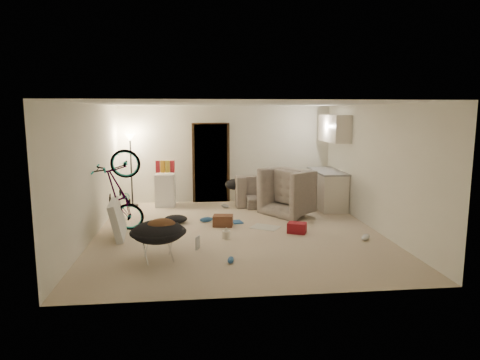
{
  "coord_description": "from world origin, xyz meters",
  "views": [
    {
      "loc": [
        -0.85,
        -8.14,
        2.35
      ],
      "look_at": [
        0.11,
        0.6,
        0.94
      ],
      "focal_mm": 32.0,
      "sensor_mm": 36.0,
      "label": 1
    }
  ],
  "objects": [
    {
      "name": "kitchen_uppers",
      "position": [
        2.56,
        2.0,
        1.95
      ],
      "size": [
        0.38,
        1.4,
        0.65
      ],
      "primitive_type": "cube",
      "color": "silver",
      "rests_on": "wall_right"
    },
    {
      "name": "newspaper",
      "position": [
        0.6,
        0.29,
        0.0
      ],
      "size": [
        0.7,
        0.66,
        0.01
      ],
      "primitive_type": "cube",
      "rotation": [
        0.0,
        0.0,
        1.01
      ],
      "color": "beige",
      "rests_on": "floor"
    },
    {
      "name": "book_asset",
      "position": [
        -0.84,
        -1.06,
        0.01
      ],
      "size": [
        0.28,
        0.25,
        0.02
      ],
      "primitive_type": "imported",
      "rotation": [
        0.0,
        0.0,
        1.12
      ],
      "color": "maroon",
      "rests_on": "floor"
    },
    {
      "name": "tv_box",
      "position": [
        -2.3,
        -0.06,
        0.35
      ],
      "size": [
        0.36,
        1.07,
        0.71
      ],
      "primitive_type": "cube",
      "rotation": [
        0.0,
        -0.21,
        0.09
      ],
      "color": "silver",
      "rests_on": "floor"
    },
    {
      "name": "doorway",
      "position": [
        -0.4,
        2.97,
        1.02
      ],
      "size": [
        0.85,
        0.1,
        2.04
      ],
      "primitive_type": "cube",
      "color": "black",
      "rests_on": "floor"
    },
    {
      "name": "counter_top",
      "position": [
        2.43,
        2.0,
        0.9
      ],
      "size": [
        0.64,
        1.54,
        0.04
      ],
      "primitive_type": "cube",
      "color": "gray",
      "rests_on": "kitchen_counter"
    },
    {
      "name": "clothes_lump_b",
      "position": [
        1.06,
        2.42,
        0.07
      ],
      "size": [
        0.57,
        0.55,
        0.13
      ],
      "primitive_type": "ellipsoid",
      "rotation": [
        0.0,
        0.0,
        0.51
      ],
      "color": "black",
      "rests_on": "floor"
    },
    {
      "name": "door_trim",
      "position": [
        -0.4,
        2.94,
        1.02
      ],
      "size": [
        0.97,
        0.04,
        2.1
      ],
      "primitive_type": "cube",
      "color": "#372413",
      "rests_on": "floor"
    },
    {
      "name": "snack_box_2",
      "position": [
        -1.5,
        2.55,
        1.0
      ],
      "size": [
        0.12,
        0.1,
        0.3
      ],
      "primitive_type": "cube",
      "rotation": [
        0.0,
        0.0,
        0.29
      ],
      "color": "gold",
      "rests_on": "mini_fridge"
    },
    {
      "name": "bicycle",
      "position": [
        -2.3,
        0.27,
        0.44
      ],
      "size": [
        1.69,
        0.77,
        0.97
      ],
      "primitive_type": "imported",
      "rotation": [
        0.0,
        -0.17,
        1.55
      ],
      "color": "black",
      "rests_on": "floor"
    },
    {
      "name": "shoe_0",
      "position": [
        -0.59,
        0.85,
        0.05
      ],
      "size": [
        0.31,
        0.18,
        0.11
      ],
      "primitive_type": "ellipsoid",
      "rotation": [
        0.0,
        0.0,
        0.21
      ],
      "color": "#295896",
      "rests_on": "floor"
    },
    {
      "name": "saucer_chair",
      "position": [
        -1.43,
        -1.45,
        0.38
      ],
      "size": [
        0.9,
        0.9,
        0.64
      ],
      "color": "silver",
      "rests_on": "floor"
    },
    {
      "name": "floor",
      "position": [
        0.0,
        0.0,
        -0.01
      ],
      "size": [
        5.5,
        6.0,
        0.02
      ],
      "primitive_type": "cube",
      "color": "beige",
      "rests_on": "ground"
    },
    {
      "name": "juicer",
      "position": [
        -0.26,
        -0.43,
        0.09
      ],
      "size": [
        0.16,
        0.16,
        0.23
      ],
      "color": "white",
      "rests_on": "floor"
    },
    {
      "name": "sofa_drape",
      "position": [
        0.21,
        2.45,
        0.54
      ],
      "size": [
        0.64,
        0.56,
        0.28
      ],
      "primitive_type": "ellipsoid",
      "rotation": [
        0.0,
        0.0,
        0.2
      ],
      "color": "black",
      "rests_on": "sofa"
    },
    {
      "name": "wall_back",
      "position": [
        0.0,
        3.01,
        1.25
      ],
      "size": [
        5.5,
        0.02,
        2.5
      ],
      "primitive_type": "cube",
      "color": "white",
      "rests_on": "floor"
    },
    {
      "name": "wall_right",
      "position": [
        2.76,
        0.0,
        1.25
      ],
      "size": [
        0.02,
        6.0,
        2.5
      ],
      "primitive_type": "cube",
      "color": "white",
      "rests_on": "floor"
    },
    {
      "name": "shoe_4",
      "position": [
        2.3,
        -0.78,
        0.05
      ],
      "size": [
        0.28,
        0.3,
        0.11
      ],
      "primitive_type": "ellipsoid",
      "rotation": [
        0.0,
        0.0,
        0.87
      ],
      "color": "white",
      "rests_on": "floor"
    },
    {
      "name": "wall_front",
      "position": [
        0.0,
        -3.01,
        1.25
      ],
      "size": [
        5.5,
        0.02,
        2.5
      ],
      "primitive_type": "cube",
      "color": "white",
      "rests_on": "floor"
    },
    {
      "name": "snack_box_0",
      "position": [
        -1.74,
        2.55,
        1.0
      ],
      "size": [
        0.1,
        0.08,
        0.3
      ],
      "primitive_type": "cube",
      "rotation": [
        0.0,
        0.0,
        -0.06
      ],
      "color": "maroon",
      "rests_on": "mini_fridge"
    },
    {
      "name": "snack_box_1",
      "position": [
        -1.62,
        2.55,
        1.0
      ],
      "size": [
        0.12,
        0.09,
        0.3
      ],
      "primitive_type": "cube",
      "rotation": [
        0.0,
        0.0,
        -0.28
      ],
      "color": "orange",
      "rests_on": "mini_fridge"
    },
    {
      "name": "book_blue",
      "position": [
        0.06,
        0.72,
        0.01
      ],
      "size": [
        0.26,
        0.31,
        0.03
      ],
      "primitive_type": "cube",
      "rotation": [
        0.0,
        0.0,
        0.22
      ],
      "color": "#295896",
      "rests_on": "floor"
    },
    {
      "name": "floor_lamp",
      "position": [
        -2.4,
        2.65,
        1.31
      ],
      "size": [
        0.28,
        0.28,
        1.81
      ],
      "color": "black",
      "rests_on": "floor"
    },
    {
      "name": "clothes_lump_a",
      "position": [
        -1.25,
        0.87,
        0.08
      ],
      "size": [
        0.55,
        0.49,
        0.16
      ],
      "primitive_type": "ellipsoid",
      "rotation": [
        0.0,
        0.0,
        -0.15
      ],
      "color": "black",
      "rests_on": "floor"
    },
    {
      "name": "wall_left",
      "position": [
        -2.76,
        0.0,
        1.25
      ],
      "size": [
        0.02,
        6.0,
        2.5
      ],
      "primitive_type": "cube",
      "color": "white",
      "rests_on": "floor"
    },
    {
      "name": "mini_fridge",
      "position": [
        -1.57,
        2.55,
        0.41
      ],
      "size": [
        0.49,
        0.49,
        0.82
      ],
      "primitive_type": "cube",
      "rotation": [
        0.0,
        0.0,
        -0.03
      ],
      "color": "white",
      "rests_on": "floor"
    },
    {
      "name": "drink_case_a",
      "position": [
        -0.26,
        0.48,
        0.11
      ],
      "size": [
        0.44,
        0.35,
        0.23
      ],
      "primitive_type": "cube",
      "rotation": [
        0.0,
        0.0,
        -0.17
      ],
      "color": "brown",
      "rests_on": "floor"
    },
    {
      "name": "shoe_1",
      "position": [
        -0.09,
        2.16,
        0.05
      ],
      "size": [
        0.24,
        0.26,
        0.09
      ],
      "primitive_type": "ellipsoid",
      "rotation": [
        0.0,
        0.0,
        -0.87
      ],
      "color": "slate",
      "rests_on": "floor"
    },
    {
      "name": "armchair",
      "position": [
        1.58,
        1.48,
        0.39
      ],
      "size": [
        1.54,
        1.58,
        0.78
      ],
      "primitive_type": "imported",
      "rotation": [
        0.0,
        0.0,
        2.14
      ],
      "color": "#353D36",
      "rests_on": "floor"
    },
    {
      "name": "book_white",
      "position": [
        -0.16,
        1.1,
        0.01
      ],
      "size": [
        0.31,
        0.34,
        0.02
      ],
      "primitive_type": "cube",
      "rotation": [
        0.0,
        0.0,
        -0.52
      ],
      "color": "silver",
      "rests_on": "floor"
    },
    {
      "name": "snack_box_3",
      "position": [
        -1.38,
        2.55,
        1.0
      ],
      "size": [
        0.12,
        0.09,
        0.3
      ],
      "primitive_type": "cube",
      "rotation": [
        0.0,
        0.0,
        -0.28
      ],
      "color": "maroon",
      "rests_on": "mini_fridge"
    },
    {
      "name": "kitchen_counter",
      "position": [
        2.43,
        2.0,
        0.44
      ],
      "size": [
        0.6,
        1.5,
        0.88
      ],
      "primitive_type": "cube",
      "color": "silver",
      "rests_on": "floor"
    },
    {
      "name": "hoodie",
      "position": [
        -1.38,
        -1.48,
        0.57
      ],
      "size": [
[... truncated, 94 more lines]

